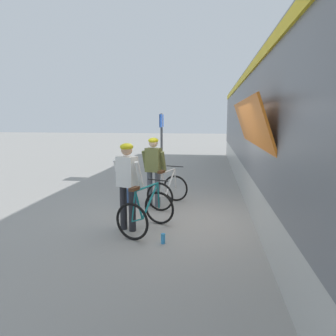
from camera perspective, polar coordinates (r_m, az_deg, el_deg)
ground_plane at (r=7.12m, az=3.97°, el=-9.38°), size 80.00×80.00×0.00m
train_car at (r=9.05m, az=23.43°, el=6.51°), size 3.32×21.34×3.88m
cyclist_near_in_white at (r=6.30m, az=-7.34°, el=-1.95°), size 0.66×0.47×1.76m
cyclist_far_in_olive at (r=7.98m, az=-2.62°, el=0.42°), size 0.66×0.40×1.76m
bicycle_near_teal at (r=6.33m, az=-3.94°, el=-7.93°), size 1.03×1.25×0.99m
bicycle_far_white at (r=8.14m, az=-0.01°, el=-4.08°), size 0.97×1.22×0.99m
backpack_on_platform at (r=8.41m, az=-6.73°, el=-5.12°), size 0.31×0.23×0.40m
water_bottle_near_the_bikes at (r=5.84m, az=-0.90°, el=-12.62°), size 0.08×0.08×0.18m
platform_sign_post at (r=11.09m, az=-1.18°, el=5.79°), size 0.08×0.70×2.40m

